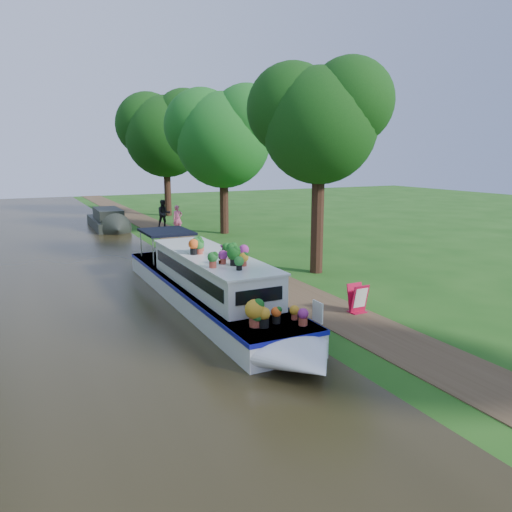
{
  "coord_description": "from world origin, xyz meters",
  "views": [
    {
      "loc": [
        -8.05,
        -14.92,
        5.08
      ],
      "look_at": [
        0.19,
        1.67,
        1.3
      ],
      "focal_mm": 35.0,
      "sensor_mm": 36.0,
      "label": 1
    }
  ],
  "objects_px": {
    "pedestrian_pink": "(178,219)",
    "pedestrian_dark": "(164,214)",
    "second_boat": "(108,221)",
    "sandwich_board": "(358,300)",
    "plant_boat": "(212,285)"
  },
  "relations": [
    {
      "from": "plant_boat",
      "to": "pedestrian_pink",
      "type": "height_order",
      "value": "plant_boat"
    },
    {
      "from": "plant_boat",
      "to": "pedestrian_dark",
      "type": "xyz_separation_m",
      "value": [
        3.9,
        19.14,
        0.15
      ]
    },
    {
      "from": "plant_boat",
      "to": "second_boat",
      "type": "relative_size",
      "value": 1.88
    },
    {
      "from": "plant_boat",
      "to": "pedestrian_pink",
      "type": "bearing_deg",
      "value": 76.15
    },
    {
      "from": "plant_boat",
      "to": "sandwich_board",
      "type": "height_order",
      "value": "plant_boat"
    },
    {
      "from": "pedestrian_pink",
      "to": "pedestrian_dark",
      "type": "xyz_separation_m",
      "value": [
        -0.18,
        2.59,
        0.08
      ]
    },
    {
      "from": "pedestrian_pink",
      "to": "pedestrian_dark",
      "type": "height_order",
      "value": "pedestrian_dark"
    },
    {
      "from": "sandwich_board",
      "to": "pedestrian_dark",
      "type": "height_order",
      "value": "pedestrian_dark"
    },
    {
      "from": "second_boat",
      "to": "pedestrian_pink",
      "type": "distance_m",
      "value": 5.48
    },
    {
      "from": "plant_boat",
      "to": "pedestrian_dark",
      "type": "distance_m",
      "value": 19.54
    },
    {
      "from": "pedestrian_pink",
      "to": "pedestrian_dark",
      "type": "distance_m",
      "value": 2.6
    },
    {
      "from": "second_boat",
      "to": "pedestrian_dark",
      "type": "xyz_separation_m",
      "value": [
        3.58,
        -1.38,
        0.44
      ]
    },
    {
      "from": "second_boat",
      "to": "pedestrian_pink",
      "type": "relative_size",
      "value": 4.02
    },
    {
      "from": "sandwich_board",
      "to": "pedestrian_pink",
      "type": "height_order",
      "value": "pedestrian_pink"
    },
    {
      "from": "second_boat",
      "to": "pedestrian_dark",
      "type": "height_order",
      "value": "pedestrian_dark"
    }
  ]
}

